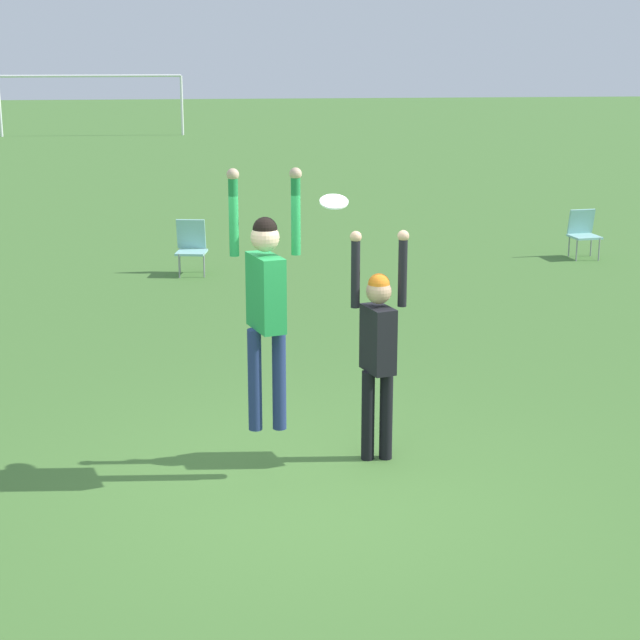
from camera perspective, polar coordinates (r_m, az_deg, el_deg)
The scene contains 7 objects.
ground_plane at distance 9.40m, azimuth -0.74°, elevation -8.76°, with size 120.00×120.00×0.00m, color #477533.
person_jumping at distance 9.04m, azimuth -2.91°, elevation 1.46°, with size 0.62×0.51×2.28m.
person_defending at distance 9.58m, azimuth 3.12°, elevation -1.12°, with size 0.52×0.41×2.13m.
frisbee at distance 9.17m, azimuth 0.75°, elevation 6.33°, with size 0.25×0.24×0.10m.
camping_chair_0 at distance 17.60m, azimuth -6.88°, elevation 4.05°, with size 0.54×0.59×0.89m.
camping_chair_1 at distance 19.34m, azimuth 13.85°, elevation 4.67°, with size 0.53×0.57×0.84m.
soccer_goal at distance 43.39m, azimuth -12.14°, elevation 12.01°, with size 7.10×0.10×2.35m.
Camera 1 is at (-0.78, -8.57, 3.77)m, focal length 60.00 mm.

